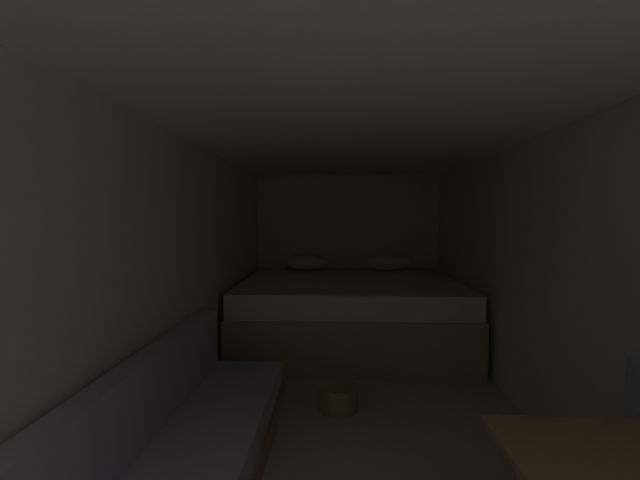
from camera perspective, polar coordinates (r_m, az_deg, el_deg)
ground_plane at (r=2.93m, az=5.52°, el=-25.88°), size 7.46×7.46×0.00m
wall_back at (r=5.32m, az=3.98°, el=-1.29°), size 2.54×0.05×1.98m
wall_left at (r=2.81m, az=-20.81°, el=-5.80°), size 0.05×5.46×1.98m
wall_right at (r=2.94m, az=30.87°, el=-5.67°), size 0.05×5.46×1.98m
ceiling_slab at (r=2.61m, az=5.79°, el=16.17°), size 2.54×5.46×0.05m
bed at (r=4.43m, az=4.30°, el=-10.33°), size 2.32×1.88×0.93m
sofa_left at (r=2.24m, az=-21.52°, el=-29.60°), size 0.65×2.59×0.71m
wicker_basket at (r=3.13m, az=2.66°, el=-21.87°), size 0.30×0.30×0.19m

